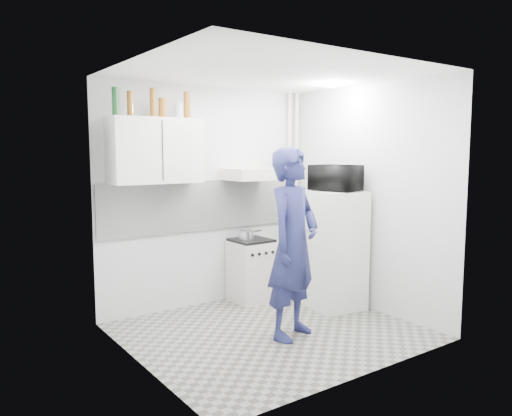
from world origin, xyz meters
TOP-DOWN VIEW (x-y plane):
  - floor at (0.00, 0.00)m, footprint 2.80×2.80m
  - ceiling at (0.00, 0.00)m, footprint 2.80×2.80m
  - wall_back at (0.00, 1.25)m, footprint 2.80×0.00m
  - wall_left at (-1.40, 0.00)m, footprint 0.00×2.60m
  - wall_right at (1.40, 0.00)m, footprint 0.00×2.60m
  - person at (0.11, -0.22)m, footprint 0.80×0.66m
  - stove at (0.45, 1.00)m, footprint 0.47×0.47m
  - fridge at (1.10, 0.22)m, footprint 0.65×0.65m
  - stove_top at (0.45, 1.00)m, footprint 0.45×0.45m
  - saucepan at (0.40, 1.03)m, footprint 0.19×0.19m
  - microwave at (1.10, 0.22)m, footprint 0.63×0.51m
  - bottle_a at (-1.18, 1.07)m, footprint 0.07×0.07m
  - bottle_b at (-1.02, 1.07)m, footprint 0.07×0.07m
  - bottle_d at (-0.77, 1.07)m, footprint 0.07×0.07m
  - canister_a at (-0.66, 1.07)m, footprint 0.08×0.08m
  - canister_b at (-0.46, 1.07)m, footprint 0.09×0.09m
  - bottle_e at (-0.36, 1.07)m, footprint 0.07×0.07m
  - upper_cabinet at (-0.75, 1.07)m, footprint 1.00×0.35m
  - range_hood at (0.45, 1.00)m, footprint 0.60×0.50m
  - backsplash at (0.00, 1.24)m, footprint 2.74×0.03m
  - pipe_a at (1.30, 1.17)m, footprint 0.05×0.05m
  - pipe_b at (1.18, 1.17)m, footprint 0.04×0.04m
  - ceiling_spot_fixture at (1.00, 0.20)m, footprint 0.10×0.10m

SIDE VIEW (x-z plane):
  - floor at x=0.00m, z-range 0.00..0.00m
  - stove at x=0.45m, z-range 0.00..0.74m
  - fridge at x=1.10m, z-range 0.00..1.39m
  - stove_top at x=0.45m, z-range 0.74..0.77m
  - saucepan at x=0.40m, z-range 0.77..0.88m
  - person at x=0.11m, z-range 0.00..1.88m
  - backsplash at x=0.00m, z-range 0.90..1.50m
  - wall_left at x=-1.40m, z-range 0.00..2.60m
  - wall_right at x=1.40m, z-range 0.00..2.60m
  - pipe_a at x=1.30m, z-range 0.00..2.60m
  - pipe_b at x=1.18m, z-range 0.00..2.60m
  - wall_back at x=0.00m, z-range -0.10..2.70m
  - microwave at x=1.10m, z-range 1.39..1.69m
  - range_hood at x=0.45m, z-range 1.50..1.64m
  - upper_cabinet at x=-0.75m, z-range 1.50..2.20m
  - canister_b at x=-0.46m, z-range 2.20..2.38m
  - canister_a at x=-0.66m, z-range 2.20..2.41m
  - bottle_b at x=-1.02m, z-range 2.20..2.46m
  - bottle_a at x=-1.18m, z-range 2.20..2.49m
  - bottle_e at x=-0.36m, z-range 2.20..2.50m
  - bottle_d at x=-0.77m, z-range 2.20..2.51m
  - ceiling_spot_fixture at x=1.00m, z-range 2.56..2.58m
  - ceiling at x=0.00m, z-range 2.60..2.60m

